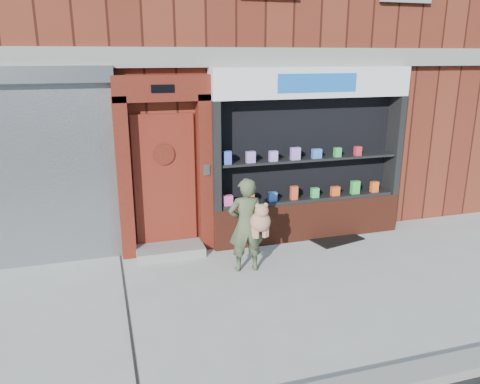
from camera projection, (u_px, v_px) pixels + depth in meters
name	position (u px, v px, depth m)	size (l,w,h in m)	color
ground	(244.00, 297.00, 6.41)	(80.00, 80.00, 0.00)	#9E9E99
building	(167.00, 18.00, 10.79)	(12.00, 8.16, 8.00)	#5C2015
shutter_bay	(10.00, 159.00, 6.86)	(3.10, 0.30, 3.04)	gray
red_door_bay	(165.00, 167.00, 7.50)	(1.52, 0.58, 2.90)	#4A140C
pharmacy_bay	(308.00, 163.00, 8.17)	(3.50, 0.41, 3.00)	#5F2416
woman	(248.00, 224.00, 7.00)	(0.63, 0.46, 1.46)	#465236
doormat	(334.00, 238.00, 8.44)	(0.90, 0.63, 0.02)	black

